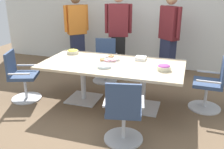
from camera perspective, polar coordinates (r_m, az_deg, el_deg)
The scene contains 15 objects.
ground_plane at distance 4.53m, azimuth 0.00°, elevation -6.61°, with size 10.00×10.00×0.01m, color brown.
back_wall at distance 6.41m, azimuth 6.77°, elevation 14.28°, with size 8.00×0.10×2.80m, color silver.
conference_table at distance 4.28m, azimuth 0.00°, elevation 0.94°, with size 2.40×1.20×0.75m.
office_chair_0 at distance 5.45m, azimuth -1.61°, elevation 2.74°, with size 0.65×0.65×0.91m.
office_chair_1 at distance 4.82m, azimuth -20.01°, elevation -0.86°, with size 0.69×0.69×0.91m.
office_chair_2 at distance 3.32m, azimuth 2.66°, elevation -9.22°, with size 0.64×0.64×0.91m.
office_chair_3 at distance 4.48m, azimuth 21.57°, elevation -2.62°, with size 0.56×0.56×0.91m.
person_standing_0 at distance 6.26m, azimuth -8.04°, elevation 9.98°, with size 0.50×0.48×1.82m.
person_standing_1 at distance 5.75m, azimuth 1.44°, elevation 9.71°, with size 0.61×0.34×1.89m.
person_standing_2 at distance 5.64m, azimuth 12.87°, elevation 8.78°, with size 0.51×0.47×1.85m.
snack_bowl_chips_yellow at distance 4.91m, azimuth -8.96°, elevation 5.22°, with size 0.22×0.22×0.09m.
snack_bowl_candy_mix at distance 3.98m, azimuth 11.78°, elevation 1.62°, with size 0.22×0.22×0.10m.
donut_platter at distance 4.45m, azimuth -0.59°, elevation 3.65°, with size 0.39×0.39×0.04m.
plate_stack at distance 4.04m, azimuth -1.81°, elevation 1.93°, with size 0.24×0.24×0.04m.
napkin_pile at distance 4.47m, azimuth 6.57°, elevation 3.70°, with size 0.18×0.18×0.06m, color white.
Camera 1 is at (1.24, -3.86, 2.02)m, focal length 40.02 mm.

